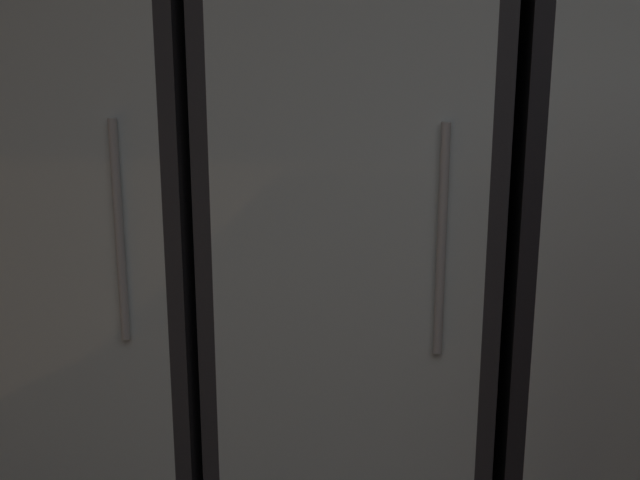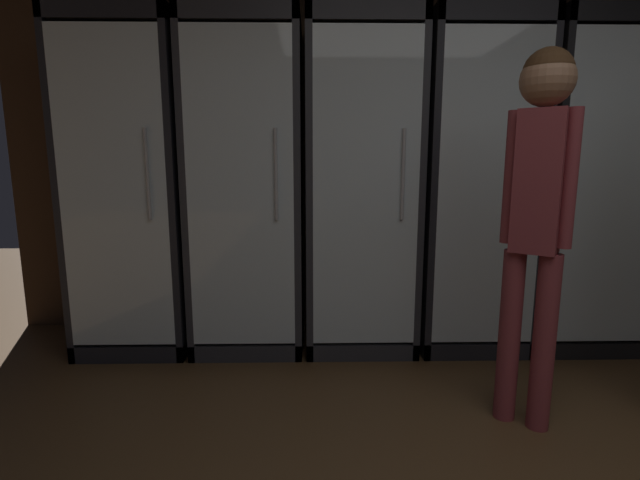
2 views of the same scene
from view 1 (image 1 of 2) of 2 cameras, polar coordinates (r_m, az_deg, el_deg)
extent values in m
cube|color=#382619|center=(2.38, 18.72, 10.57)|extent=(6.00, 0.06, 2.80)
cube|color=#2B2B30|center=(2.47, -13.34, 1.86)|extent=(0.68, 0.04, 2.02)
cube|color=#2B2B30|center=(2.09, -7.94, -0.07)|extent=(0.04, 0.64, 2.02)
cube|color=white|center=(2.44, -13.58, 1.71)|extent=(0.60, 0.02, 1.78)
cube|color=silver|center=(1.92, -19.55, -2.06)|extent=(0.60, 0.02, 1.78)
cylinder|color=#B2B2B7|center=(1.79, -14.33, 0.54)|extent=(0.02, 0.02, 0.50)
cylinder|color=black|center=(2.53, -19.57, -13.86)|extent=(0.02, 0.02, 0.10)
cylinder|color=#9EAD99|center=(2.44, -16.48, -14.80)|extent=(0.03, 0.03, 0.07)
cylinder|color=#194723|center=(2.43, -13.25, -15.03)|extent=(0.02, 0.02, 0.07)
cylinder|color=#9EAD99|center=(2.33, -10.22, -15.40)|extent=(0.02, 0.02, 0.08)
cube|color=silver|center=(2.28, -15.49, -7.16)|extent=(0.58, 0.56, 0.02)
cylinder|color=#336B38|center=(2.29, -20.90, -4.52)|extent=(0.07, 0.07, 0.21)
cylinder|color=#336B38|center=(2.26, -21.22, -1.10)|extent=(0.02, 0.02, 0.08)
cylinder|color=#2D2D33|center=(2.29, -20.92, -4.29)|extent=(0.07, 0.07, 0.07)
cylinder|color=brown|center=(2.29, -16.86, -4.32)|extent=(0.07, 0.07, 0.20)
cylinder|color=brown|center=(2.26, -17.11, -1.03)|extent=(0.02, 0.02, 0.08)
cylinder|color=#B2332D|center=(2.30, -16.82, -4.89)|extent=(0.07, 0.07, 0.07)
cylinder|color=#336B38|center=(2.24, -13.69, -4.44)|extent=(0.07, 0.07, 0.20)
cylinder|color=#336B38|center=(2.20, -13.89, -1.05)|extent=(0.02, 0.02, 0.07)
cylinder|color=#B2332D|center=(2.25, -13.64, -5.14)|extent=(0.07, 0.07, 0.06)
cylinder|color=gray|center=(2.14, -10.62, -5.42)|extent=(0.08, 0.08, 0.19)
cylinder|color=gray|center=(2.10, -10.78, -1.90)|extent=(0.03, 0.03, 0.09)
cylinder|color=beige|center=(2.14, -10.60, -5.83)|extent=(0.08, 0.08, 0.07)
cube|color=silver|center=(2.14, -16.53, 7.72)|extent=(0.58, 0.56, 0.02)
cylinder|color=#194723|center=(2.16, -20.75, 10.75)|extent=(0.07, 0.07, 0.23)
cylinder|color=#194723|center=(2.16, -21.13, 14.92)|extent=(0.02, 0.02, 0.08)
cylinder|color=#B2332D|center=(2.16, -20.68, 9.88)|extent=(0.07, 0.07, 0.09)
cylinder|color=#9EAD99|center=(2.09, -12.74, 11.14)|extent=(0.08, 0.08, 0.23)
cylinder|color=#9EAD99|center=(2.09, -12.97, 15.36)|extent=(0.03, 0.03, 0.08)
cylinder|color=#2D2D33|center=(2.09, -12.74, 11.20)|extent=(0.08, 0.08, 0.08)
cube|color=#2B2B30|center=(2.32, 3.21, 1.47)|extent=(0.68, 0.04, 2.02)
cube|color=#2B2B30|center=(2.07, -6.12, -0.12)|extent=(0.04, 0.64, 2.02)
cube|color=#2B2B30|center=(2.03, 11.64, -0.64)|extent=(0.04, 0.64, 2.02)
cube|color=white|center=(2.29, 3.17, 1.31)|extent=(0.60, 0.02, 1.78)
cube|color=silver|center=(1.73, 1.91, -2.97)|extent=(0.60, 0.02, 1.78)
cylinder|color=#B2B2B7|center=(1.67, 8.79, -0.12)|extent=(0.02, 0.02, 0.50)
cylinder|color=black|center=(2.26, -1.40, -15.58)|extent=(0.02, 0.02, 0.10)
cylinder|color=#336B38|center=(2.22, 6.14, -16.47)|extent=(0.02, 0.02, 0.10)
cube|color=silver|center=(2.12, 2.57, -8.25)|extent=(0.58, 0.56, 0.02)
cylinder|color=#9EAD99|center=(2.09, -2.72, -5.49)|extent=(0.07, 0.07, 0.20)
cylinder|color=#9EAD99|center=(2.05, -2.76, -1.85)|extent=(0.03, 0.03, 0.08)
cylinder|color=beige|center=(2.09, -2.72, -5.67)|extent=(0.07, 0.07, 0.05)
cylinder|color=#194723|center=(2.11, 2.76, -5.56)|extent=(0.06, 0.06, 0.18)
cylinder|color=#194723|center=(2.06, 2.80, -2.01)|extent=(0.02, 0.02, 0.09)
cylinder|color=#B2332D|center=(2.10, 2.76, -5.35)|extent=(0.07, 0.07, 0.05)
cylinder|color=black|center=(2.11, 8.17, -5.22)|extent=(0.07, 0.07, 0.21)
cylinder|color=black|center=(2.07, 8.31, -1.43)|extent=(0.02, 0.02, 0.08)
cylinder|color=white|center=(2.11, 8.18, -5.03)|extent=(0.08, 0.08, 0.05)
cube|color=silver|center=(1.98, 2.76, 7.78)|extent=(0.58, 0.56, 0.02)
cylinder|color=brown|center=(2.01, -1.15, 11.37)|extent=(0.07, 0.07, 0.23)
cylinder|color=brown|center=(2.01, -1.17, 15.97)|extent=(0.02, 0.02, 0.10)
cylinder|color=#2D2D33|center=(2.01, -1.15, 10.93)|extent=(0.07, 0.07, 0.08)
cylinder|color=#9EAD99|center=(1.92, 7.36, 10.67)|extent=(0.06, 0.06, 0.19)
cylinder|color=#9EAD99|center=(1.92, 7.50, 14.85)|extent=(0.02, 0.02, 0.09)
cylinder|color=#2D2D33|center=(1.92, 7.37, 10.85)|extent=(0.07, 0.07, 0.07)
cube|color=black|center=(2.39, 20.33, 0.94)|extent=(0.68, 0.04, 2.02)
cube|color=black|center=(2.04, 13.54, -0.70)|extent=(0.04, 0.64, 2.02)
cube|color=white|center=(2.36, 20.50, 0.78)|extent=(0.60, 0.02, 1.78)
cylinder|color=#336B38|center=(2.33, 15.91, -15.93)|extent=(0.02, 0.02, 0.10)
cube|color=silver|center=(2.19, 21.45, -8.52)|extent=(0.58, 0.56, 0.02)
cylinder|color=brown|center=(2.09, 15.88, -5.70)|extent=(0.07, 0.07, 0.22)
cylinder|color=brown|center=(2.04, 16.17, -1.61)|extent=(0.03, 0.03, 0.09)
cylinder|color=beige|center=(2.09, 15.87, -5.84)|extent=(0.07, 0.07, 0.08)
cylinder|color=#9EAD99|center=(2.18, 19.81, -5.52)|extent=(0.08, 0.08, 0.19)
cylinder|color=#9EAD99|center=(2.14, 20.09, -2.26)|extent=(0.03, 0.03, 0.06)
cylinder|color=tan|center=(2.19, 19.76, -6.04)|extent=(0.08, 0.08, 0.07)
cylinder|color=gray|center=(1.98, 17.88, 10.85)|extent=(0.07, 0.07, 0.24)
cylinder|color=gray|center=(1.98, 18.26, 15.68)|extent=(0.02, 0.02, 0.10)
cylinder|color=beige|center=(1.98, 17.81, 9.84)|extent=(0.07, 0.07, 0.07)
camera|label=2|loc=(1.07, -143.70, -29.79)|focal=25.61mm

